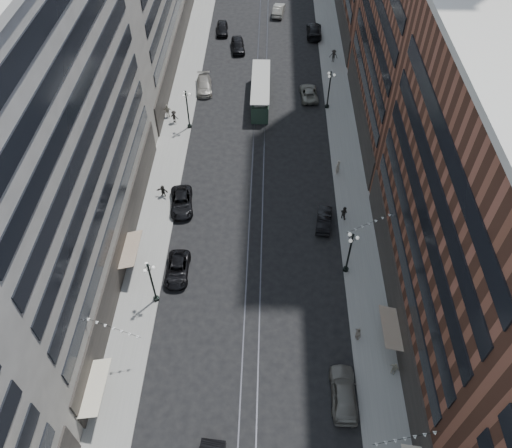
# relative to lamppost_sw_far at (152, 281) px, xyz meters

# --- Properties ---
(ground) EXTENTS (220.00, 220.00, 0.00)m
(ground) POSITION_rel_lamppost_sw_far_xyz_m (9.20, 32.00, -3.10)
(ground) COLOR black
(ground) RESTS_ON ground
(sidewalk_west) EXTENTS (4.00, 180.00, 0.15)m
(sidewalk_west) POSITION_rel_lamppost_sw_far_xyz_m (-1.80, 42.00, -3.02)
(sidewalk_west) COLOR gray
(sidewalk_west) RESTS_ON ground
(sidewalk_east) EXTENTS (4.00, 180.00, 0.15)m
(sidewalk_east) POSITION_rel_lamppost_sw_far_xyz_m (20.20, 42.00, -3.02)
(sidewalk_east) COLOR gray
(sidewalk_east) RESTS_ON ground
(rail_west) EXTENTS (0.12, 180.00, 0.02)m
(rail_west) POSITION_rel_lamppost_sw_far_xyz_m (8.50, 42.00, -3.09)
(rail_west) COLOR #2D2D33
(rail_west) RESTS_ON ground
(rail_east) EXTENTS (0.12, 180.00, 0.02)m
(rail_east) POSITION_rel_lamppost_sw_far_xyz_m (9.90, 42.00, -3.09)
(rail_east) COLOR #2D2D33
(rail_east) RESTS_ON ground
(building_west_mid) EXTENTS (8.00, 36.00, 28.00)m
(building_west_mid) POSITION_rel_lamppost_sw_far_xyz_m (-7.80, 5.00, 10.90)
(building_west_mid) COLOR #A29C90
(building_west_mid) RESTS_ON ground
(building_east_mid) EXTENTS (8.00, 30.00, 24.00)m
(building_east_mid) POSITION_rel_lamppost_sw_far_xyz_m (26.20, -0.00, 8.90)
(building_east_mid) COLOR brown
(building_east_mid) RESTS_ON ground
(lamppost_sw_far) EXTENTS (1.03, 1.14, 5.52)m
(lamppost_sw_far) POSITION_rel_lamppost_sw_far_xyz_m (0.00, 0.00, 0.00)
(lamppost_sw_far) COLOR black
(lamppost_sw_far) RESTS_ON sidewalk_west
(lamppost_sw_mid) EXTENTS (1.03, 1.14, 5.52)m
(lamppost_sw_mid) POSITION_rel_lamppost_sw_far_xyz_m (0.00, 27.00, 0.00)
(lamppost_sw_mid) COLOR black
(lamppost_sw_mid) RESTS_ON sidewalk_west
(lamppost_se_far) EXTENTS (1.03, 1.14, 5.52)m
(lamppost_se_far) POSITION_rel_lamppost_sw_far_xyz_m (18.40, 4.00, 0.00)
(lamppost_se_far) COLOR black
(lamppost_se_far) RESTS_ON sidewalk_east
(lamppost_se_mid) EXTENTS (1.03, 1.14, 5.52)m
(lamppost_se_mid) POSITION_rel_lamppost_sw_far_xyz_m (18.40, 32.00, 0.00)
(lamppost_se_mid) COLOR black
(lamppost_se_mid) RESTS_ON sidewalk_east
(streetcar) EXTENTS (2.49, 11.23, 3.11)m
(streetcar) POSITION_rel_lamppost_sw_far_xyz_m (9.20, 33.57, -1.66)
(streetcar) COLOR #263C2F
(streetcar) RESTS_ON ground
(car_2) EXTENTS (2.27, 4.81, 1.33)m
(car_2) POSITION_rel_lamppost_sw_far_xyz_m (1.64, 3.23, -2.43)
(car_2) COLOR black
(car_2) RESTS_ON ground
(car_4) EXTENTS (2.12, 5.22, 1.78)m
(car_4) POSITION_rel_lamppost_sw_far_xyz_m (16.97, -9.09, -2.21)
(car_4) COLOR slate
(car_4) RESTS_ON ground
(pedestrian_2) EXTENTS (1.04, 0.73, 1.95)m
(pedestrian_2) POSITION_rel_lamppost_sw_far_xyz_m (-3.16, 3.86, -1.97)
(pedestrian_2) COLOR black
(pedestrian_2) RESTS_ON sidewalk_west
(pedestrian_4) EXTENTS (0.71, 1.05, 1.64)m
(pedestrian_4) POSITION_rel_lamppost_sw_far_xyz_m (18.70, -3.68, -2.13)
(pedestrian_4) COLOR #A79C8A
(pedestrian_4) RESTS_ON sidewalk_east
(car_7) EXTENTS (3.05, 5.44, 1.44)m
(car_7) POSITION_rel_lamppost_sw_far_xyz_m (0.85, 12.50, -2.38)
(car_7) COLOR black
(car_7) RESTS_ON ground
(car_8) EXTENTS (2.75, 5.46, 1.52)m
(car_8) POSITION_rel_lamppost_sw_far_xyz_m (1.07, 36.01, -2.34)
(car_8) COLOR gray
(car_8) RESTS_ON ground
(car_9) EXTENTS (2.19, 4.77, 1.58)m
(car_9) POSITION_rel_lamppost_sw_far_xyz_m (2.38, 53.10, -2.30)
(car_9) COLOR black
(car_9) RESTS_ON ground
(car_10) EXTENTS (2.06, 4.45, 1.41)m
(car_10) POSITION_rel_lamppost_sw_far_xyz_m (16.59, 10.33, -2.39)
(car_10) COLOR black
(car_10) RESTS_ON ground
(car_11) EXTENTS (2.56, 5.09, 1.38)m
(car_11) POSITION_rel_lamppost_sw_far_xyz_m (16.00, 34.60, -2.41)
(car_11) COLOR slate
(car_11) RESTS_ON ground
(car_12) EXTENTS (2.56, 5.95, 1.71)m
(car_12) POSITION_rel_lamppost_sw_far_xyz_m (17.60, 52.65, -2.24)
(car_12) COLOR black
(car_12) RESTS_ON ground
(car_13) EXTENTS (2.59, 5.13, 1.68)m
(car_13) POSITION_rel_lamppost_sw_far_xyz_m (5.30, 47.49, -2.26)
(car_13) COLOR black
(car_13) RESTS_ON ground
(car_14) EXTENTS (2.42, 5.27, 1.67)m
(car_14) POSITION_rel_lamppost_sw_far_xyz_m (11.77, 60.04, -2.26)
(car_14) COLOR gray
(car_14) RESTS_ON ground
(pedestrian_5) EXTENTS (1.45, 0.76, 1.50)m
(pedestrian_5) POSITION_rel_lamppost_sw_far_xyz_m (-1.47, 14.08, -2.20)
(pedestrian_5) COLOR black
(pedestrian_5) RESTS_ON sidewalk_west
(pedestrian_6) EXTENTS (1.09, 0.50, 1.86)m
(pedestrian_6) POSITION_rel_lamppost_sw_far_xyz_m (-3.14, 29.22, -2.02)
(pedestrian_6) COLOR gray
(pedestrian_6) RESTS_ON sidewalk_west
(pedestrian_7) EXTENTS (0.89, 0.86, 1.65)m
(pedestrian_7) POSITION_rel_lamppost_sw_far_xyz_m (18.78, 11.19, -2.12)
(pedestrian_7) COLOR black
(pedestrian_7) RESTS_ON sidewalk_east
(pedestrian_8) EXTENTS (0.81, 0.80, 1.89)m
(pedestrian_8) POSITION_rel_lamppost_sw_far_xyz_m (18.70, 18.54, -2.00)
(pedestrian_8) COLOR #B0A692
(pedestrian_8) RESTS_ON sidewalk_east
(pedestrian_9) EXTENTS (1.34, 0.81, 1.94)m
(pedestrian_9) POSITION_rel_lamppost_sw_far_xyz_m (20.13, 44.09, -1.98)
(pedestrian_9) COLOR black
(pedestrian_9) RESTS_ON sidewalk_east
(pedestrian_extra_0) EXTENTS (1.21, 0.87, 1.73)m
(pedestrian_extra_0) POSITION_rel_lamppost_sw_far_xyz_m (-2.09, 28.04, -2.08)
(pedestrian_extra_0) COLOR black
(pedestrian_extra_0) RESTS_ON sidewalk_west
(pedestrian_extra_1) EXTENTS (0.96, 0.80, 1.50)m
(pedestrian_extra_1) POSITION_rel_lamppost_sw_far_xyz_m (21.42, -6.81, -2.19)
(pedestrian_extra_1) COLOR #AEA990
(pedestrian_extra_1) RESTS_ON sidewalk_east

